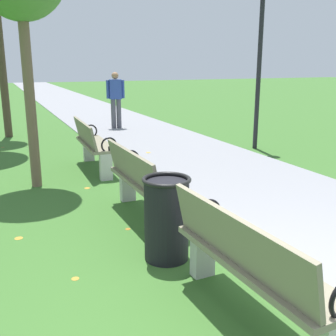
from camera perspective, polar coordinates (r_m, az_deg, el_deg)
The scene contains 9 objects.
ground_plane at distance 3.61m, azimuth 18.16°, elevation -18.12°, with size 80.00×80.00×0.00m, color #386628.
paved_walkway at distance 20.62m, azimuth -13.35°, elevation 8.94°, with size 3.03×44.00×0.02m, color gray.
park_bench_1 at distance 3.11m, azimuth 11.29°, elevation -12.91°, with size 0.54×1.62×0.90m.
park_bench_2 at distance 5.01m, azimuth -3.59°, elevation -1.91°, with size 0.50×1.61×0.90m.
park_bench_3 at distance 7.46m, azimuth -10.49°, elevation 3.37°, with size 0.52×1.61×0.90m.
pedestrian_walking at distance 12.12m, azimuth -7.36°, elevation 9.85°, with size 0.52×0.27×1.62m.
trash_bin at distance 4.02m, azimuth -0.21°, elevation -7.06°, with size 0.48×0.48×0.84m.
lamp_post at distance 9.34m, azimuth 12.84°, elevation 16.72°, with size 0.28×0.28×3.48m.
scattered_leaves at distance 5.11m, azimuth -6.32°, elevation -7.30°, with size 4.78×9.74×0.02m.
Camera 1 is at (-2.12, -2.21, 1.91)m, focal length 43.43 mm.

